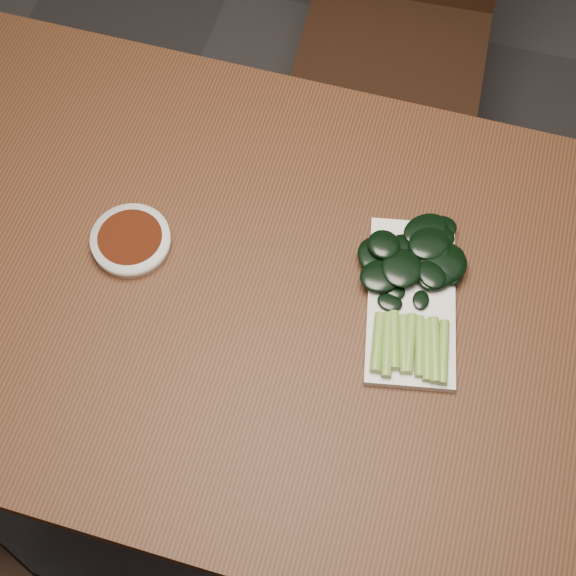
# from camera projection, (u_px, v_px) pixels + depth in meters

# --- Properties ---
(ground) EXTENTS (6.00, 6.00, 0.00)m
(ground) POSITION_uv_depth(u_px,v_px,m) (283.00, 437.00, 1.85)
(ground) COLOR #333030
(ground) RESTS_ON ground
(table) EXTENTS (1.40, 0.80, 0.75)m
(table) POSITION_uv_depth(u_px,v_px,m) (281.00, 312.00, 1.24)
(table) COLOR #412312
(table) RESTS_ON ground
(chair_far) EXTENTS (0.44, 0.44, 0.89)m
(chair_far) POSITION_uv_depth(u_px,v_px,m) (399.00, 19.00, 1.78)
(chair_far) COLOR black
(chair_far) RESTS_ON ground
(sauce_bowl) EXTENTS (0.12, 0.12, 0.03)m
(sauce_bowl) POSITION_uv_depth(u_px,v_px,m) (131.00, 241.00, 1.20)
(sauce_bowl) COLOR silver
(sauce_bowl) RESTS_ON table
(serving_plate) EXTENTS (0.17, 0.29, 0.01)m
(serving_plate) POSITION_uv_depth(u_px,v_px,m) (411.00, 301.00, 1.16)
(serving_plate) COLOR silver
(serving_plate) RESTS_ON table
(gai_lan) EXTENTS (0.18, 0.29, 0.03)m
(gai_lan) POSITION_uv_depth(u_px,v_px,m) (418.00, 275.00, 1.16)
(gai_lan) COLOR olive
(gai_lan) RESTS_ON serving_plate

